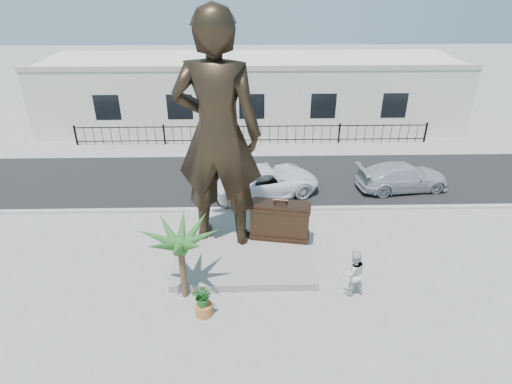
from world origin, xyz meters
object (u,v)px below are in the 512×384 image
statue (218,134)px  tourist (353,273)px  car_white (265,181)px  suitcase (280,221)px

statue → tourist: size_ratio=5.05×
car_white → statue: bearing=136.0°
car_white → suitcase: bearing=166.6°
statue → car_white: bearing=-105.1°
statue → tourist: statue is taller
suitcase → statue: bearing=-173.5°
suitcase → car_white: size_ratio=0.43×
tourist → car_white: 7.73m
suitcase → car_white: (-0.40, 4.25, -0.36)m
statue → tourist: bearing=155.8°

